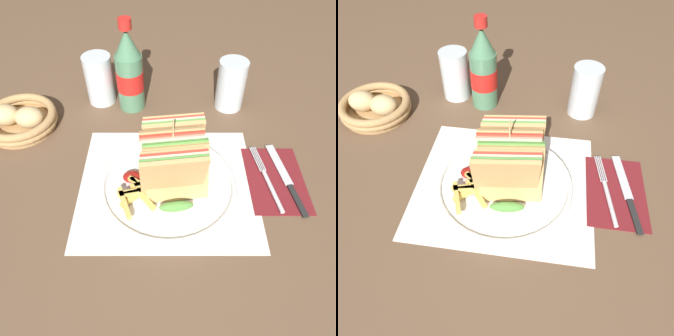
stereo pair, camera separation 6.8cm
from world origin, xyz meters
TOP-DOWN VIEW (x-y plane):
  - ground_plane at (0.00, 0.00)m, footprint 4.00×4.00m
  - placemat at (-0.01, 0.00)m, footprint 0.37×0.33m
  - plate_main at (-0.01, -0.01)m, footprint 0.29×0.29m
  - club_sandwich at (0.00, 0.00)m, footprint 0.13×0.20m
  - fries_pile at (-0.07, -0.05)m, footprint 0.08×0.10m
  - ketchup_blob at (-0.08, -0.00)m, footprint 0.04×0.03m
  - napkin at (0.22, 0.01)m, footprint 0.12×0.19m
  - fork at (0.20, -0.00)m, footprint 0.04×0.18m
  - knife at (0.25, 0.01)m, footprint 0.05×0.20m
  - coke_bottle_near at (-0.11, 0.28)m, footprint 0.07×0.07m
  - glass_near at (0.15, 0.28)m, footprint 0.07×0.07m
  - glass_far at (-0.19, 0.30)m, footprint 0.07×0.07m
  - bread_basket at (-0.38, 0.19)m, footprint 0.18×0.18m

SIDE VIEW (x-z plane):
  - ground_plane at x=0.00m, z-range 0.00..0.00m
  - placemat at x=-0.01m, z-range 0.00..0.00m
  - napkin at x=0.22m, z-range 0.00..0.00m
  - knife at x=0.25m, z-range 0.00..0.01m
  - fork at x=0.20m, z-range 0.00..0.01m
  - plate_main at x=-0.01m, z-range 0.00..0.02m
  - bread_basket at x=-0.38m, z-range -0.01..0.06m
  - ketchup_blob at x=-0.08m, z-range 0.02..0.03m
  - fries_pile at x=-0.07m, z-range 0.02..0.04m
  - glass_near at x=0.15m, z-range 0.00..0.13m
  - glass_far at x=-0.19m, z-range 0.00..0.13m
  - club_sandwich at x=0.00m, z-range -0.01..0.16m
  - coke_bottle_near at x=-0.11m, z-range -0.02..0.22m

